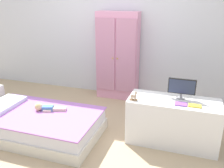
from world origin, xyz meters
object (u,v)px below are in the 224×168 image
object	(u,v)px
wardrobe	(118,56)
tv_stand	(172,122)
tv_monitor	(182,87)
book_purple	(181,104)
book_yellow	(195,106)
doll	(44,108)
bed	(40,124)
rocking_horse_toy	(134,96)

from	to	relation	value
wardrobe	tv_stand	distance (m)	1.58
tv_monitor	wardrobe	bearing A→B (deg)	135.48
book_purple	book_yellow	xyz separation A→B (m)	(0.14, 0.00, 0.00)
wardrobe	tv_stand	world-z (taller)	wardrobe
wardrobe	tv_monitor	xyz separation A→B (m)	(1.08, -1.06, -0.04)
tv_monitor	book_yellow	bearing A→B (deg)	-47.48
doll	wardrobe	distance (m)	1.53
bed	tv_monitor	xyz separation A→B (m)	(1.64, 0.42, 0.53)
wardrobe	book_purple	size ratio (longest dim) A/B	10.95
doll	book_yellow	size ratio (longest dim) A/B	2.91
book_purple	book_yellow	distance (m)	0.14
book_purple	tv_stand	bearing A→B (deg)	128.45
tv_monitor	bed	bearing A→B (deg)	-165.76
doll	rocking_horse_toy	size ratio (longest dim) A/B	3.58
doll	book_purple	world-z (taller)	book_purple
wardrobe	book_purple	world-z (taller)	wardrobe
doll	tv_stand	bearing A→B (deg)	9.10
rocking_horse_toy	book_purple	world-z (taller)	rocking_horse_toy
bed	doll	bearing A→B (deg)	73.70
doll	rocking_horse_toy	distance (m)	1.15
bed	tv_monitor	bearing A→B (deg)	14.24
bed	wardrobe	distance (m)	1.68
bed	tv_stand	size ratio (longest dim) A/B	1.45
doll	tv_monitor	distance (m)	1.68
doll	tv_monitor	world-z (taller)	tv_monitor
book_purple	wardrobe	bearing A→B (deg)	131.58
bed	book_yellow	distance (m)	1.85
tv_monitor	book_yellow	distance (m)	0.26
tv_stand	book_yellow	bearing A→B (deg)	-23.83
tv_monitor	book_purple	bearing A→B (deg)	-85.45
rocking_horse_toy	book_purple	bearing A→B (deg)	5.08
doll	wardrobe	bearing A→B (deg)	68.79
wardrobe	tv_stand	xyz separation A→B (m)	(1.01, -1.13, -0.44)
bed	tv_monitor	size ratio (longest dim) A/B	4.88
book_purple	rocking_horse_toy	bearing A→B (deg)	-174.92
bed	doll	world-z (taller)	doll
bed	book_purple	world-z (taller)	book_purple
doll	tv_monitor	xyz separation A→B (m)	(1.61, 0.32, 0.35)
doll	book_purple	bearing A→B (deg)	5.32
wardrobe	rocking_horse_toy	xyz separation A→B (m)	(0.58, -1.27, -0.13)
rocking_horse_toy	tv_stand	bearing A→B (deg)	18.19
tv_stand	book_purple	distance (m)	0.30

